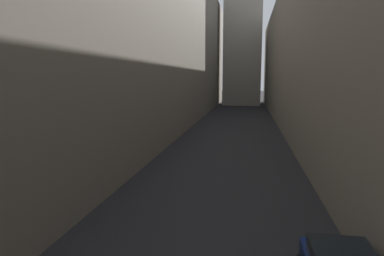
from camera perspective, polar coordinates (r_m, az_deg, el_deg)
ground_plane at (r=35.72m, az=6.69°, el=-1.65°), size 264.00×264.00×0.00m
building_block_left at (r=40.45m, az=-12.96°, el=15.93°), size 15.80×108.00×23.27m
building_block_right at (r=38.40m, az=24.17°, el=12.00°), size 11.08×108.00×18.18m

